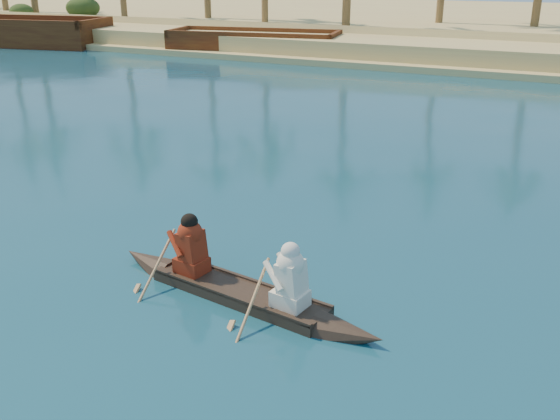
% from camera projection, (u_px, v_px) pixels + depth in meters
% --- Properties ---
extents(ground, '(160.00, 160.00, 0.00)m').
position_uv_depth(ground, '(42.00, 180.00, 16.90)').
color(ground, '#0B314B').
rests_on(ground, ground).
extents(sandy_embankment, '(150.00, 51.00, 1.50)m').
position_uv_depth(sandy_embankment, '(435.00, 24.00, 55.99)').
color(sandy_embankment, '#D2C076').
rests_on(sandy_embankment, ground).
extents(shrub_cluster, '(100.00, 6.00, 2.40)m').
position_uv_depth(shrub_cluster, '(385.00, 31.00, 42.85)').
color(shrub_cluster, '#253915').
rests_on(shrub_cluster, ground).
extents(canoe, '(5.61, 1.59, 1.53)m').
position_uv_depth(canoe, '(238.00, 283.00, 10.77)').
color(canoe, '#31241A').
rests_on(canoe, ground).
extents(barge_left, '(14.35, 7.11, 2.29)m').
position_uv_depth(barge_left, '(14.00, 33.00, 45.62)').
color(barge_left, '#5B3213').
rests_on(barge_left, ground).
extents(barge_mid, '(11.40, 5.48, 1.82)m').
position_uv_depth(barge_mid, '(254.00, 45.00, 40.47)').
color(barge_mid, '#5B3213').
rests_on(barge_mid, ground).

